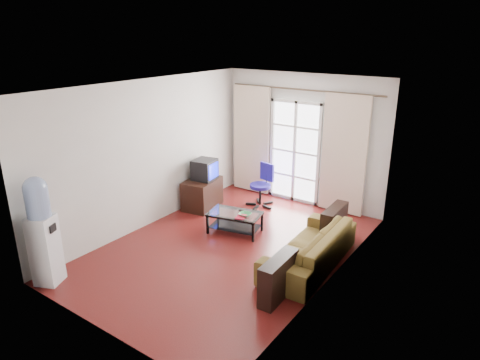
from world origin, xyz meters
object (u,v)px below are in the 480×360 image
object	(u,v)px
coffee_table	(235,220)
tv_stand	(202,193)
sofa	(310,247)
crt_tv	(204,169)
water_cooler	(42,229)
task_chair	(261,194)

from	to	relation	value
coffee_table	tv_stand	bearing A→B (deg)	155.41
sofa	tv_stand	distance (m)	2.96
coffee_table	crt_tv	bearing A→B (deg)	152.72
crt_tv	water_cooler	size ratio (longest dim) A/B	0.31
task_chair	crt_tv	bearing A→B (deg)	-132.17
sofa	water_cooler	bearing A→B (deg)	-49.91
tv_stand	water_cooler	bearing A→B (deg)	-99.72
coffee_table	task_chair	bearing A→B (deg)	102.12
task_chair	sofa	bearing A→B (deg)	-28.84
task_chair	water_cooler	xyz separation A→B (m)	(-0.98, -4.22, 0.59)
crt_tv	task_chair	bearing A→B (deg)	28.26
water_cooler	sofa	bearing A→B (deg)	18.37
coffee_table	crt_tv	world-z (taller)	crt_tv
crt_tv	water_cooler	bearing A→B (deg)	-98.89
coffee_table	crt_tv	xyz separation A→B (m)	(-1.24, 0.64, 0.56)
coffee_table	tv_stand	world-z (taller)	tv_stand
tv_stand	water_cooler	size ratio (longest dim) A/B	0.51
coffee_table	task_chair	xyz separation A→B (m)	(-0.29, 1.34, 0.02)
coffee_table	water_cooler	bearing A→B (deg)	-113.78
water_cooler	tv_stand	bearing A→B (deg)	65.48
crt_tv	task_chair	world-z (taller)	crt_tv
coffee_table	crt_tv	distance (m)	1.50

